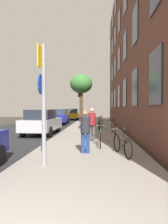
{
  "coord_description": "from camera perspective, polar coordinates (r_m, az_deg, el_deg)",
  "views": [
    {
      "loc": [
        1.38,
        -1.33,
        1.74
      ],
      "look_at": [
        0.69,
        9.95,
        1.51
      ],
      "focal_mm": 31.53,
      "sensor_mm": 36.0,
      "label": 1
    }
  ],
  "objects": [
    {
      "name": "ground_plane",
      "position": [
        16.85,
        -9.53,
        -4.77
      ],
      "size": [
        41.8,
        41.8,
        0.0
      ],
      "primitive_type": "plane",
      "color": "#332D28"
    },
    {
      "name": "road_asphalt",
      "position": [
        17.44,
        -16.28,
        -4.59
      ],
      "size": [
        7.0,
        38.0,
        0.01
      ],
      "primitive_type": "cube",
      "color": "#232326",
      "rests_on": "ground"
    },
    {
      "name": "sidewalk",
      "position": [
        16.42,
        2.5,
        -4.7
      ],
      "size": [
        4.2,
        38.0,
        0.12
      ],
      "primitive_type": "cube",
      "color": "gray",
      "rests_on": "ground"
    },
    {
      "name": "building_facade",
      "position": [
        16.86,
        11.88,
        19.59
      ],
      "size": [
        0.56,
        27.0,
        14.12
      ],
      "color": "brown",
      "rests_on": "ground"
    },
    {
      "name": "sign_post",
      "position": [
        5.6,
        -11.81,
        4.86
      ],
      "size": [
        0.15,
        0.6,
        3.39
      ],
      "color": "gray",
      "rests_on": "sidewalk"
    },
    {
      "name": "traffic_light",
      "position": [
        25.77,
        -1.24,
        3.5
      ],
      "size": [
        0.43,
        0.24,
        3.91
      ],
      "color": "black",
      "rests_on": "sidewalk"
    },
    {
      "name": "tree_near",
      "position": [
        23.5,
        -0.83,
        7.98
      ],
      "size": [
        2.66,
        2.66,
        5.63
      ],
      "color": "#4C3823",
      "rests_on": "sidewalk"
    },
    {
      "name": "bicycle_0",
      "position": [
        6.9,
        10.99,
        -9.26
      ],
      "size": [
        0.55,
        1.68,
        0.96
      ],
      "color": "black",
      "rests_on": "sidewalk"
    },
    {
      "name": "bicycle_1",
      "position": [
        8.49,
        4.77,
        -7.36
      ],
      "size": [
        0.42,
        1.72,
        0.93
      ],
      "color": "black",
      "rests_on": "sidewalk"
    },
    {
      "name": "bicycle_2",
      "position": [
        12.77,
        8.51,
        -4.57
      ],
      "size": [
        0.42,
        1.67,
        0.89
      ],
      "color": "black",
      "rests_on": "sidewalk"
    },
    {
      "name": "bicycle_3",
      "position": [
        14.14,
        4.39,
        -3.86
      ],
      "size": [
        0.42,
        1.64,
        0.98
      ],
      "color": "black",
      "rests_on": "sidewalk"
    },
    {
      "name": "bicycle_4",
      "position": [
        16.24,
        4.94,
        -3.2
      ],
      "size": [
        0.44,
        1.66,
        0.98
      ],
      "color": "black",
      "rests_on": "sidewalk"
    },
    {
      "name": "pedestrian_0",
      "position": [
        7.07,
        0.37,
        -4.89
      ],
      "size": [
        0.48,
        0.48,
        1.53
      ],
      "color": "navy",
      "rests_on": "sidewalk"
    },
    {
      "name": "pedestrian_1",
      "position": [
        9.58,
        2.3,
        -2.99
      ],
      "size": [
        0.47,
        0.47,
        1.62
      ],
      "color": "#4C4742",
      "rests_on": "sidewalk"
    },
    {
      "name": "car_1",
      "position": [
        13.12,
        -12.12,
        -2.79
      ],
      "size": [
        1.93,
        3.98,
        1.62
      ],
      "color": "#B7B7BC",
      "rests_on": "road_asphalt"
    },
    {
      "name": "car_2",
      "position": [
        21.34,
        -7.4,
        -1.25
      ],
      "size": [
        2.04,
        4.41,
        1.62
      ],
      "color": "navy",
      "rests_on": "road_asphalt"
    },
    {
      "name": "car_3",
      "position": [
        29.49,
        -3.24,
        -0.58
      ],
      "size": [
        1.94,
        4.34,
        1.62
      ],
      "color": "orange",
      "rests_on": "road_asphalt"
    }
  ]
}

